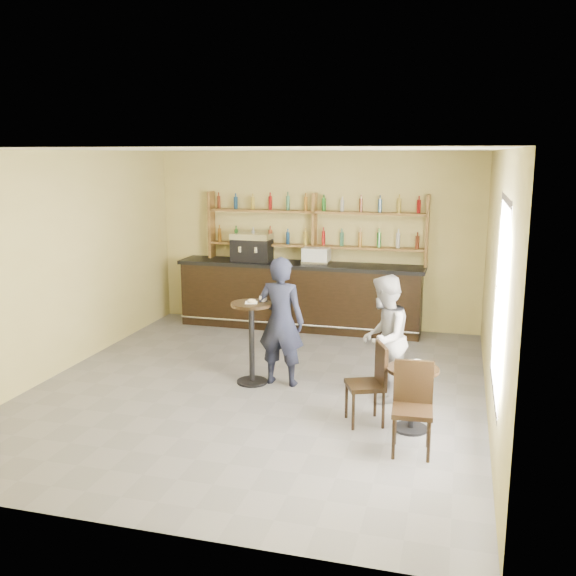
% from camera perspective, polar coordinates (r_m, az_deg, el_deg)
% --- Properties ---
extents(floor, '(7.00, 7.00, 0.00)m').
position_cam_1_polar(floor, '(8.91, -2.62, -8.85)').
color(floor, slate).
rests_on(floor, ground).
extents(ceiling, '(7.00, 7.00, 0.00)m').
position_cam_1_polar(ceiling, '(8.34, -2.83, 12.19)').
color(ceiling, white).
rests_on(ceiling, wall_back).
extents(wall_back, '(7.00, 0.00, 7.00)m').
position_cam_1_polar(wall_back, '(11.82, 2.51, 4.32)').
color(wall_back, '#CDBF74').
rests_on(wall_back, floor).
extents(wall_front, '(7.00, 0.00, 7.00)m').
position_cam_1_polar(wall_front, '(5.35, -14.35, -5.36)').
color(wall_front, '#CDBF74').
rests_on(wall_front, floor).
extents(wall_left, '(0.00, 7.00, 7.00)m').
position_cam_1_polar(wall_left, '(9.82, -19.64, 2.08)').
color(wall_left, '#CDBF74').
rests_on(wall_left, floor).
extents(wall_right, '(0.00, 7.00, 7.00)m').
position_cam_1_polar(wall_right, '(8.09, 17.94, 0.23)').
color(wall_right, '#CDBF74').
rests_on(wall_right, floor).
extents(window_pane, '(0.00, 2.00, 2.00)m').
position_cam_1_polar(window_pane, '(6.90, 18.35, -0.89)').
color(window_pane, white).
rests_on(window_pane, wall_right).
extents(window_frame, '(0.04, 1.70, 2.10)m').
position_cam_1_polar(window_frame, '(6.90, 18.30, -0.89)').
color(window_frame, black).
rests_on(window_frame, wall_right).
extents(shelf_unit, '(4.00, 0.26, 1.40)m').
position_cam_1_polar(shelf_unit, '(11.67, 2.37, 5.26)').
color(shelf_unit, brown).
rests_on(shelf_unit, wall_back).
extents(liquor_bottles, '(3.68, 0.10, 1.00)m').
position_cam_1_polar(liquor_bottles, '(11.65, 2.38, 6.09)').
color(liquor_bottles, '#8C5919').
rests_on(liquor_bottles, shelf_unit).
extents(bar_counter, '(4.48, 0.87, 1.21)m').
position_cam_1_polar(bar_counter, '(11.71, 1.05, -0.69)').
color(bar_counter, black).
rests_on(bar_counter, floor).
extents(espresso_machine, '(0.73, 0.48, 0.51)m').
position_cam_1_polar(espresso_machine, '(11.80, -3.23, 3.65)').
color(espresso_machine, black).
rests_on(espresso_machine, bar_counter).
extents(pastry_case, '(0.52, 0.43, 0.29)m').
position_cam_1_polar(pastry_case, '(11.50, 2.54, 2.89)').
color(pastry_case, silver).
rests_on(pastry_case, bar_counter).
extents(pedestal_table, '(0.67, 0.67, 1.15)m').
position_cam_1_polar(pedestal_table, '(8.92, -3.25, -4.92)').
color(pedestal_table, black).
rests_on(pedestal_table, floor).
extents(napkin, '(0.20, 0.20, 0.00)m').
position_cam_1_polar(napkin, '(8.78, -3.29, -1.30)').
color(napkin, white).
rests_on(napkin, pedestal_table).
extents(donut, '(0.16, 0.16, 0.04)m').
position_cam_1_polar(donut, '(8.76, -3.25, -1.17)').
color(donut, '#BF9446').
rests_on(donut, napkin).
extents(cup_pedestal, '(0.13, 0.13, 0.09)m').
position_cam_1_polar(cup_pedestal, '(8.82, -2.22, -0.96)').
color(cup_pedestal, white).
rests_on(cup_pedestal, pedestal_table).
extents(man_main, '(0.67, 0.46, 1.80)m').
position_cam_1_polar(man_main, '(8.79, -0.64, -2.98)').
color(man_main, black).
rests_on(man_main, floor).
extents(cafe_table, '(0.63, 0.63, 0.76)m').
position_cam_1_polar(cafe_table, '(7.63, 10.93, -9.66)').
color(cafe_table, black).
rests_on(cafe_table, floor).
extents(cup_cafe, '(0.12, 0.12, 0.09)m').
position_cam_1_polar(cup_cafe, '(7.49, 11.45, -6.65)').
color(cup_cafe, white).
rests_on(cup_cafe, cafe_table).
extents(chair_west, '(0.55, 0.55, 0.97)m').
position_cam_1_polar(chair_west, '(7.69, 6.87, -8.49)').
color(chair_west, black).
rests_on(chair_west, floor).
extents(chair_south, '(0.45, 0.45, 0.98)m').
position_cam_1_polar(chair_south, '(7.03, 10.99, -10.60)').
color(chair_south, black).
rests_on(chair_south, floor).
extents(patron_second, '(0.72, 0.87, 1.65)m').
position_cam_1_polar(patron_second, '(8.35, 8.51, -4.44)').
color(patron_second, gray).
rests_on(patron_second, floor).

